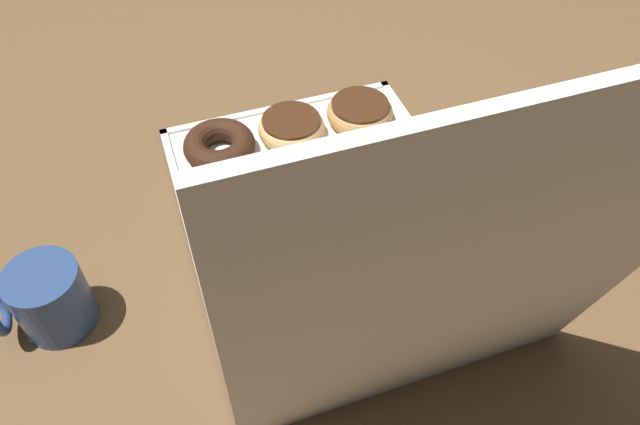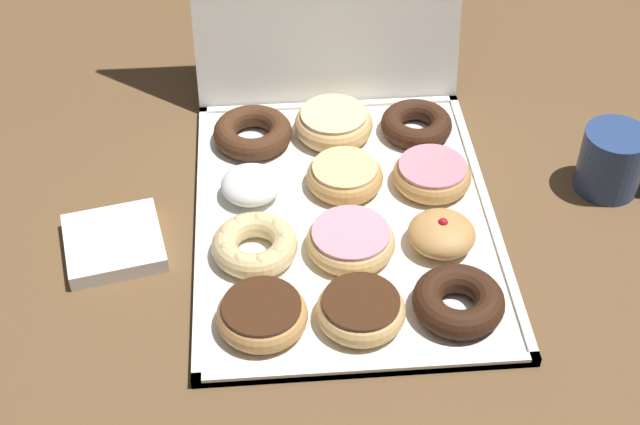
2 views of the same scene
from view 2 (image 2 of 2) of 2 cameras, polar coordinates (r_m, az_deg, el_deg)
ground_plane at (r=1.26m, az=1.59°, el=-0.64°), size 3.00×3.00×0.00m
donut_box at (r=1.26m, az=1.60°, el=-0.46°), size 0.41×0.53×0.01m
chocolate_frosted_donut_0 at (r=1.11m, az=-3.64°, el=-6.37°), size 0.11×0.11×0.04m
chocolate_frosted_donut_1 at (r=1.11m, az=2.56°, el=-6.07°), size 0.11×0.11×0.04m
chocolate_cake_ring_donut_2 at (r=1.14m, az=8.64°, el=-5.50°), size 0.11×0.11×0.04m
cruller_donut_3 at (r=1.19m, az=-4.10°, el=-2.01°), size 0.11×0.11×0.04m
pink_frosted_donut_4 at (r=1.20m, az=1.73°, el=-1.78°), size 0.12×0.12×0.04m
jelly_filled_donut_5 at (r=1.21m, az=7.60°, el=-1.32°), size 0.09×0.09×0.05m
powdered_filled_donut_6 at (r=1.28m, az=-4.34°, el=1.74°), size 0.08×0.08×0.04m
glazed_ring_donut_7 at (r=1.29m, az=1.56°, el=2.32°), size 0.11×0.11×0.04m
pink_frosted_donut_8 at (r=1.31m, az=7.01°, el=2.38°), size 0.11×0.11×0.04m
chocolate_cake_ring_donut_9 at (r=1.38m, az=-4.22°, el=5.01°), size 0.12×0.12×0.03m
glazed_ring_donut_10 at (r=1.39m, az=0.71°, el=5.58°), size 0.12×0.12×0.04m
chocolate_cake_ring_donut_11 at (r=1.40m, az=6.04°, el=5.51°), size 0.11×0.11×0.03m
coffee_mug at (r=1.35m, az=17.89°, el=3.17°), size 0.11×0.09×0.10m
napkin_stack at (r=1.25m, az=-12.75°, el=-1.86°), size 0.15×0.15×0.02m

